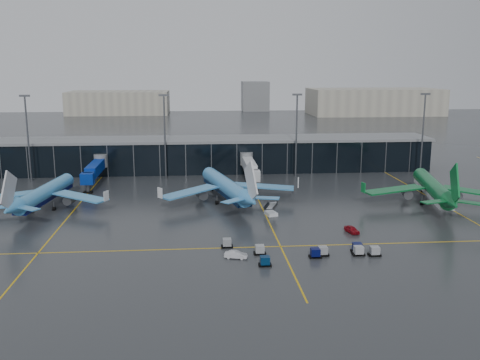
{
  "coord_description": "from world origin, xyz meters",
  "views": [
    {
      "loc": [
        -5.7,
        -110.82,
        33.65
      ],
      "look_at": [
        5.0,
        18.0,
        6.0
      ],
      "focal_mm": 40.0,
      "sensor_mm": 36.0,
      "label": 1
    }
  ],
  "objects": [
    {
      "name": "taxi_lines",
      "position": [
        10.0,
        10.61,
        0.01
      ],
      "size": [
        220.0,
        120.0,
        0.02
      ],
      "color": "gold",
      "rests_on": "ground"
    },
    {
      "name": "terminal_pier",
      "position": [
        0.0,
        62.0,
        5.42
      ],
      "size": [
        142.0,
        17.0,
        10.7
      ],
      "color": "black",
      "rests_on": "ground"
    },
    {
      "name": "baggage_carts",
      "position": [
        14.55,
        -20.24,
        0.76
      ],
      "size": [
        28.57,
        11.62,
        1.7
      ],
      "color": "black",
      "rests_on": "ground"
    },
    {
      "name": "distant_hangars",
      "position": [
        49.94,
        270.08,
        8.79
      ],
      "size": [
        260.0,
        71.0,
        22.0
      ],
      "color": "#B2AD99",
      "rests_on": "ground"
    },
    {
      "name": "airliner_klm_near",
      "position": [
        1.51,
        20.28,
        6.44
      ],
      "size": [
        45.78,
        49.51,
        12.88
      ],
      "primitive_type": null,
      "rotation": [
        0.0,
        0.0,
        0.24
      ],
      "color": "#3E8CCC",
      "rests_on": "ground"
    },
    {
      "name": "airliner_aer_lingus",
      "position": [
        52.85,
        14.15,
        6.43
      ],
      "size": [
        44.57,
        48.51,
        12.86
      ],
      "primitive_type": null,
      "rotation": [
        0.0,
        0.0,
        -0.21
      ],
      "color": "#0B602B",
      "rests_on": "ground"
    },
    {
      "name": "mobile_airstair",
      "position": [
        11.21,
        6.72,
        0.77
      ],
      "size": [
        2.98,
        3.67,
        3.45
      ],
      "rotation": [
        0.0,
        0.0,
        0.27
      ],
      "color": "white",
      "rests_on": "ground"
    },
    {
      "name": "flood_masts",
      "position": [
        5.0,
        50.0,
        13.81
      ],
      "size": [
        203.0,
        0.5,
        25.5
      ],
      "color": "#595B60",
      "rests_on": "ground"
    },
    {
      "name": "jet_bridges",
      "position": [
        -35.0,
        42.99,
        4.55
      ],
      "size": [
        94.0,
        27.5,
        7.2
      ],
      "color": "#595B60",
      "rests_on": "ground"
    },
    {
      "name": "service_van_white",
      "position": [
        1.05,
        -20.67,
        0.67
      ],
      "size": [
        4.32,
        2.44,
        1.35
      ],
      "primitive_type": "imported",
      "rotation": [
        0.0,
        0.0,
        1.31
      ],
      "color": "silver",
      "rests_on": "ground"
    },
    {
      "name": "airliner_arkefly",
      "position": [
        -42.07,
        17.4,
        6.02
      ],
      "size": [
        39.26,
        43.36,
        12.03
      ],
      "primitive_type": null,
      "rotation": [
        0.0,
        0.0,
        -0.13
      ],
      "color": "#3E91CD",
      "rests_on": "ground"
    },
    {
      "name": "service_van_red",
      "position": [
        25.97,
        -7.81,
        0.7
      ],
      "size": [
        2.71,
        4.4,
        1.4
      ],
      "primitive_type": "imported",
      "rotation": [
        0.0,
        0.0,
        0.28
      ],
      "color": "maroon",
      "rests_on": "ground"
    },
    {
      "name": "ground",
      "position": [
        0.0,
        0.0,
        0.0
      ],
      "size": [
        600.0,
        600.0,
        0.0
      ],
      "primitive_type": "plane",
      "color": "#282B2D",
      "rests_on": "ground"
    }
  ]
}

